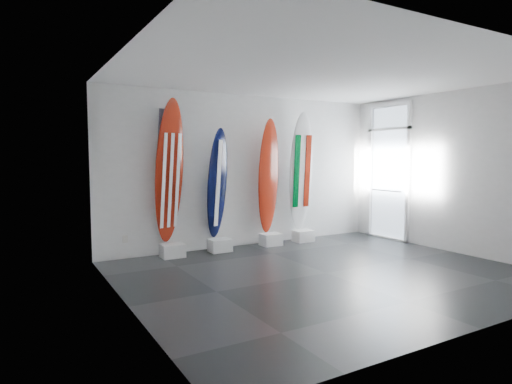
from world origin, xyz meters
TOP-DOWN VIEW (x-y plane):
  - floor at (0.00, 0.00)m, footprint 6.00×6.00m
  - ceiling at (0.00, 0.00)m, footprint 6.00×6.00m
  - wall_back at (0.00, 2.50)m, footprint 6.00×0.00m
  - wall_front at (0.00, -2.50)m, footprint 6.00×0.00m
  - wall_left at (-3.00, 0.00)m, footprint 0.00×5.00m
  - wall_right at (3.00, 0.00)m, footprint 0.00×5.00m
  - display_block_usa at (-1.70, 2.18)m, footprint 0.40×0.30m
  - surfboard_usa at (-1.70, 2.28)m, footprint 0.66×0.51m
  - display_block_navy at (-0.77, 2.18)m, footprint 0.40×0.30m
  - surfboard_navy at (-0.77, 2.28)m, footprint 0.54×0.42m
  - display_block_swiss at (0.36, 2.18)m, footprint 0.40×0.30m
  - surfboard_swiss at (0.36, 2.28)m, footprint 0.55×0.29m
  - display_block_italy at (1.16, 2.18)m, footprint 0.40×0.30m
  - surfboard_italy at (1.16, 2.28)m, footprint 0.57×0.27m
  - wall_outlet at (-2.45, 2.48)m, footprint 0.09×0.02m
  - glass_door at (2.97, 1.55)m, footprint 0.12×1.16m
  - balcony at (4.30, 1.55)m, footprint 2.80×2.20m

SIDE VIEW (x-z plane):
  - floor at x=0.00m, z-range 0.00..0.00m
  - display_block_usa at x=-1.70m, z-range 0.00..0.24m
  - display_block_navy at x=-0.77m, z-range 0.00..0.24m
  - display_block_swiss at x=0.36m, z-range 0.00..0.24m
  - display_block_italy at x=1.16m, z-range 0.00..0.24m
  - wall_outlet at x=-2.45m, z-range 0.28..0.41m
  - balcony at x=4.30m, z-range -0.10..1.10m
  - surfboard_navy at x=-0.77m, z-range 0.24..2.32m
  - surfboard_swiss at x=0.36m, z-range 0.24..2.54m
  - glass_door at x=2.97m, z-range 0.00..2.85m
  - surfboard_italy at x=1.16m, z-range 0.24..2.71m
  - wall_back at x=0.00m, z-range -1.50..4.50m
  - wall_front at x=0.00m, z-range -1.50..4.50m
  - wall_left at x=-3.00m, z-range -1.00..4.00m
  - wall_right at x=3.00m, z-range -1.00..4.00m
  - surfboard_usa at x=-1.70m, z-range 0.24..2.80m
  - ceiling at x=0.00m, z-range 3.00..3.00m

